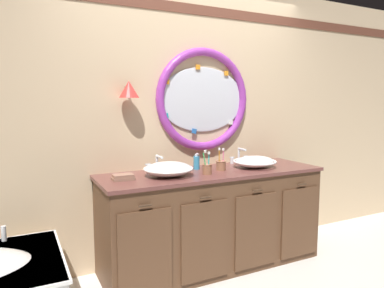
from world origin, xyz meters
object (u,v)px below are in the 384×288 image
Objects in this scene: sink_basin_left at (168,169)px; sink_basin_right at (255,162)px; toothbrush_holder_right at (221,165)px; folded_hand_towel at (123,177)px; toothbrush_holder_left at (207,168)px; soap_dispenser at (197,162)px.

sink_basin_right is (0.87, 0.00, -0.01)m from sink_basin_left.
folded_hand_towel is at bearing 179.89° from toothbrush_holder_right.
toothbrush_holder_left is 0.22m from toothbrush_holder_right.
sink_basin_left is 0.33m from toothbrush_holder_left.
folded_hand_towel is (-0.38, 0.02, -0.04)m from sink_basin_left.
toothbrush_holder_right is (0.52, 0.02, -0.01)m from sink_basin_left.
soap_dispenser is (-0.53, 0.16, 0.01)m from sink_basin_right.
toothbrush_holder_right is at bearing -0.11° from folded_hand_towel.
sink_basin_right is 0.56m from toothbrush_holder_left.
toothbrush_holder_left is 1.39× the size of soap_dispenser.
sink_basin_left is 0.52m from toothbrush_holder_right.
toothbrush_holder_right is (-0.36, 0.02, -0.01)m from sink_basin_right.
soap_dispenser is at bearing 84.44° from toothbrush_holder_left.
soap_dispenser is at bearing 163.19° from sink_basin_right.
toothbrush_holder_left reaches higher than folded_hand_towel.
sink_basin_left is 2.44× the size of folded_hand_towel.
toothbrush_holder_right is at bearing 2.19° from sink_basin_left.
sink_basin_right is 1.97× the size of toothbrush_holder_right.
sink_basin_right is 0.36m from toothbrush_holder_right.
toothbrush_holder_left is 1.01× the size of toothbrush_holder_right.
toothbrush_holder_left is at bearing -95.56° from soap_dispenser.
sink_basin_left is 2.76× the size of soap_dispenser.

